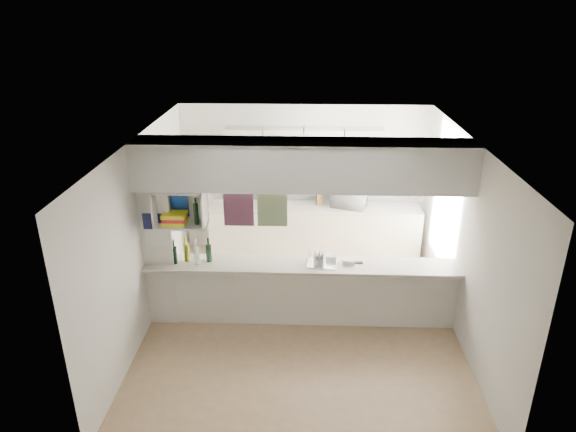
{
  "coord_description": "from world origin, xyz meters",
  "views": [
    {
      "loc": [
        0.05,
        -6.07,
        4.17
      ],
      "look_at": [
        -0.2,
        0.5,
        1.4
      ],
      "focal_mm": 32.0,
      "sensor_mm": 36.0,
      "label": 1
    }
  ],
  "objects_px": {
    "wine_bottles": "(192,253)",
    "microwave": "(350,198)",
    "bowl": "(348,187)",
    "dish_rack": "(322,258)"
  },
  "relations": [
    {
      "from": "dish_rack",
      "to": "wine_bottles",
      "type": "relative_size",
      "value": 0.83
    },
    {
      "from": "microwave",
      "to": "wine_bottles",
      "type": "bearing_deg",
      "value": 62.19
    },
    {
      "from": "microwave",
      "to": "bowl",
      "type": "bearing_deg",
      "value": -17.89
    },
    {
      "from": "bowl",
      "to": "dish_rack",
      "type": "bearing_deg",
      "value": -102.96
    },
    {
      "from": "microwave",
      "to": "wine_bottles",
      "type": "relative_size",
      "value": 1.08
    },
    {
      "from": "wine_bottles",
      "to": "microwave",
      "type": "bearing_deg",
      "value": 43.06
    },
    {
      "from": "bowl",
      "to": "dish_rack",
      "type": "xyz_separation_m",
      "value": [
        -0.49,
        -2.12,
        -0.26
      ]
    },
    {
      "from": "bowl",
      "to": "wine_bottles",
      "type": "xyz_separation_m",
      "value": [
        -2.23,
        -2.13,
        -0.21
      ]
    },
    {
      "from": "dish_rack",
      "to": "bowl",
      "type": "bearing_deg",
      "value": 84.69
    },
    {
      "from": "bowl",
      "to": "microwave",
      "type": "bearing_deg",
      "value": -37.02
    }
  ]
}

